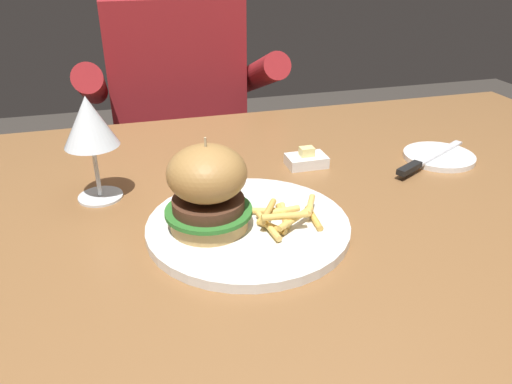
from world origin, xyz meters
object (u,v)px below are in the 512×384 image
Objects in this scene: burger_sandwich at (208,188)px; table_knife at (426,160)px; butter_dish at (306,160)px; wine_glass at (89,124)px; main_plate at (248,226)px; diner_person at (180,146)px; bread_plate at (439,156)px.

table_knife is (0.42, 0.13, -0.06)m from burger_sandwich.
burger_sandwich reaches higher than butter_dish.
wine_glass is 0.38m from butter_dish.
butter_dish is at bearing 163.30° from table_knife.
burger_sandwich is 0.45m from table_knife.
main_plate is 0.24× the size of diner_person.
butter_dish reaches higher than main_plate.
wine_glass is 0.63m from bread_plate.
wine_glass is at bearing -175.54° from butter_dish.
bread_plate is 0.25m from butter_dish.
wine_glass is 1.28× the size of bread_plate.
burger_sandwich is 0.29m from butter_dish.
diner_person is (-0.16, 0.61, -0.19)m from butter_dish.
diner_person is (0.21, 0.63, -0.30)m from wine_glass.
wine_glass reaches higher than burger_sandwich.
bread_plate is 0.78m from diner_person.
diner_person is (-0.36, 0.67, -0.19)m from table_knife.
table_knife is (0.37, 0.13, 0.01)m from main_plate.
butter_dish is at bearing 4.46° from wine_glass.
diner_person reaches higher than main_plate.
wine_glass is (-0.20, 0.16, 0.12)m from main_plate.
wine_glass is 0.14× the size of diner_person.
burger_sandwich is 1.01× the size of bread_plate.
main_plate is 0.44m from bread_plate.
bread_plate is 0.66× the size of table_knife.
wine_glass is (-0.15, 0.16, 0.05)m from burger_sandwich.
table_knife is at bearing -3.42° from wine_glass.
wine_glass is at bearing 141.20° from main_plate.
wine_glass is at bearing 176.58° from table_knife.
burger_sandwich is at bearing 177.31° from main_plate.
main_plate is 0.25m from butter_dish.
burger_sandwich is at bearing -163.46° from table_knife.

